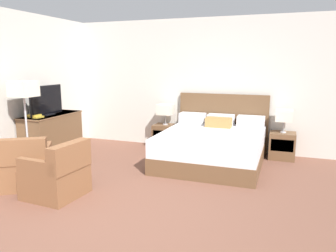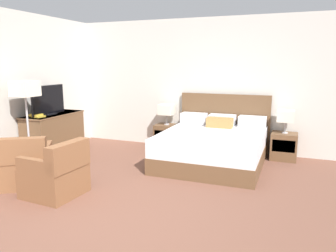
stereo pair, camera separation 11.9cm
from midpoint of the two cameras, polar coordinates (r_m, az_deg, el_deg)
ground_plane at (r=3.96m, az=-10.98°, el=-15.88°), size 10.64×10.64×0.00m
wall_back at (r=6.86m, az=4.21°, el=7.20°), size 6.46×0.06×2.67m
wall_left at (r=6.38m, az=-25.36°, el=5.92°), size 0.06×5.35×2.67m
bed at (r=5.91m, az=7.21°, el=-3.38°), size 1.79×1.97×1.17m
nightstand_left at (r=6.91m, az=-0.98°, el=-1.81°), size 0.46×0.40×0.50m
nightstand_right at (r=6.47m, az=18.75°, el=-3.27°), size 0.46×0.40×0.50m
table_lamp_left at (r=6.81m, az=-0.99°, el=2.86°), size 0.30×0.30×0.43m
table_lamp_right at (r=6.36m, az=19.06°, el=1.70°), size 0.30×0.30×0.43m
dresser at (r=6.63m, az=-20.01°, el=-1.49°), size 0.53×1.25×0.83m
tv at (r=6.45m, az=-20.92°, el=4.12°), size 0.18×0.82×0.54m
book_red_cover at (r=6.24m, az=-22.52°, el=1.49°), size 0.25×0.20×0.03m
book_blue_cover at (r=6.26m, az=-22.79°, el=1.75°), size 0.18×0.18×0.03m
armchair_by_window at (r=5.23m, az=-24.16°, el=-6.58°), size 0.94×0.95×0.76m
armchair_companion at (r=4.69m, az=-19.38°, el=-8.20°), size 0.74×0.73×0.76m
floor_lamp at (r=5.85m, az=-24.35°, el=4.99°), size 0.36×0.36×1.49m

